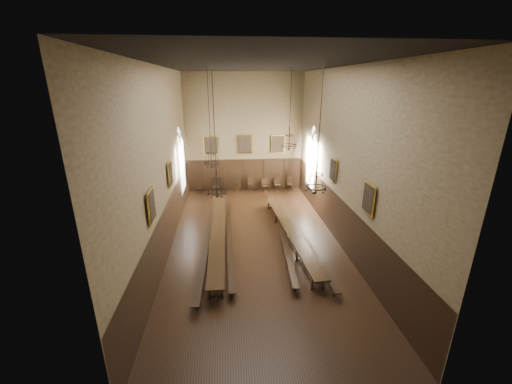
{
  "coord_description": "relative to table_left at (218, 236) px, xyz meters",
  "views": [
    {
      "loc": [
        -1.4,
        -15.13,
        8.22
      ],
      "look_at": [
        0.18,
        1.5,
        2.39
      ],
      "focal_mm": 22.0,
      "sensor_mm": 36.0,
      "label": 1
    }
  ],
  "objects": [
    {
      "name": "bench_right_inner",
      "position": [
        3.53,
        0.1,
        -0.12
      ],
      "size": [
        0.98,
        10.06,
        0.45
      ],
      "rotation": [
        0.0,
        0.0,
        -0.07
      ],
      "color": "black",
      "rests_on": "floor"
    },
    {
      "name": "chair_1",
      "position": [
        -0.4,
        8.37,
        -0.12
      ],
      "size": [
        0.52,
        0.52,
        0.93
      ],
      "rotation": [
        0.0,
        0.0,
        -0.3
      ],
      "color": "black",
      "rests_on": "floor"
    },
    {
      "name": "chair_0",
      "position": [
        -1.63,
        8.38,
        -0.14
      ],
      "size": [
        0.43,
        0.43,
        0.86
      ],
      "rotation": [
        0.0,
        0.0,
        -0.13
      ],
      "color": "black",
      "rests_on": "floor"
    },
    {
      "name": "bench_right_outer",
      "position": [
        4.54,
        -0.36,
        -0.12
      ],
      "size": [
        0.76,
        10.04,
        0.45
      ],
      "rotation": [
        0.0,
        0.0,
        0.05
      ],
      "color": "black",
      "rests_on": "floor"
    },
    {
      "name": "wainscot_panelling",
      "position": [
        1.99,
        -0.13,
        0.84
      ],
      "size": [
        9.0,
        18.0,
        2.5
      ],
      "primitive_type": null,
      "color": "black",
      "rests_on": "floor"
    },
    {
      "name": "wall_front",
      "position": [
        1.99,
        -9.14,
        4.09
      ],
      "size": [
        9.0,
        0.02,
        9.0
      ],
      "primitive_type": "cube",
      "color": "#857052",
      "rests_on": "ground"
    },
    {
      "name": "chandelier_back_right",
      "position": [
        4.23,
        2.63,
        4.67
      ],
      "size": [
        0.88,
        0.88,
        4.36
      ],
      "color": "black",
      "rests_on": "ceiling"
    },
    {
      "name": "chandelier_front_left",
      "position": [
        0.12,
        -2.48,
        3.8
      ],
      "size": [
        0.8,
        0.8,
        5.33
      ],
      "color": "black",
      "rests_on": "ceiling"
    },
    {
      "name": "table_left",
      "position": [
        0.0,
        0.0,
        0.0
      ],
      "size": [
        0.77,
        10.39,
        0.81
      ],
      "rotation": [
        0.0,
        0.0,
        -0.0
      ],
      "color": "black",
      "rests_on": "floor"
    },
    {
      "name": "ceiling",
      "position": [
        1.99,
        -0.13,
        8.6
      ],
      "size": [
        9.0,
        18.0,
        0.02
      ],
      "primitive_type": "cube",
      "color": "black",
      "rests_on": "ground"
    },
    {
      "name": "portrait_right_0",
      "position": [
        6.37,
        0.87,
        3.29
      ],
      "size": [
        0.12,
        1.0,
        1.3
      ],
      "color": "gold",
      "rests_on": "wall_right"
    },
    {
      "name": "window_left",
      "position": [
        -2.44,
        5.37,
        2.99
      ],
      "size": [
        0.2,
        2.2,
        4.6
      ],
      "primitive_type": null,
      "color": "white",
      "rests_on": "wall_left"
    },
    {
      "name": "wall_back",
      "position": [
        1.99,
        8.88,
        4.09
      ],
      "size": [
        9.0,
        0.02,
        9.0
      ],
      "primitive_type": "cube",
      "color": "#857052",
      "rests_on": "ground"
    },
    {
      "name": "chair_4",
      "position": [
        2.45,
        8.47,
        -0.09
      ],
      "size": [
        0.52,
        0.52,
        1.04
      ],
      "rotation": [
        0.0,
        0.0,
        0.15
      ],
      "color": "black",
      "rests_on": "floor"
    },
    {
      "name": "portrait_back_2",
      "position": [
        4.59,
        8.75,
        3.29
      ],
      "size": [
        1.1,
        0.12,
        1.4
      ],
      "color": "gold",
      "rests_on": "wall_back"
    },
    {
      "name": "chandelier_front_right",
      "position": [
        4.32,
        -2.91,
        3.95
      ],
      "size": [
        0.88,
        0.88,
        5.13
      ],
      "color": "black",
      "rests_on": "ceiling"
    },
    {
      "name": "chair_3",
      "position": [
        1.37,
        8.44,
        -0.1
      ],
      "size": [
        0.53,
        0.53,
        1.02
      ],
      "rotation": [
        0.0,
        0.0,
        -0.19
      ],
      "color": "black",
      "rests_on": "floor"
    },
    {
      "name": "portrait_left_0",
      "position": [
        -2.39,
        0.87,
        3.29
      ],
      "size": [
        0.12,
        1.0,
        1.3
      ],
      "color": "gold",
      "rests_on": "wall_left"
    },
    {
      "name": "chair_5",
      "position": [
        3.57,
        8.35,
        -0.09
      ],
      "size": [
        0.55,
        0.55,
        1.04
      ],
      "rotation": [
        0.0,
        0.0,
        0.22
      ],
      "color": "black",
      "rests_on": "floor"
    },
    {
      "name": "wall_right",
      "position": [
        6.5,
        -0.13,
        4.09
      ],
      "size": [
        0.02,
        18.0,
        9.0
      ],
      "primitive_type": "cube",
      "color": "#857052",
      "rests_on": "ground"
    },
    {
      "name": "bench_left_outer",
      "position": [
        -0.57,
        -0.39,
        -0.1
      ],
      "size": [
        0.67,
        10.58,
        0.48
      ],
      "rotation": [
        0.0,
        0.0,
        -0.03
      ],
      "color": "black",
      "rests_on": "floor"
    },
    {
      "name": "window_right",
      "position": [
        6.42,
        5.37,
        2.99
      ],
      "size": [
        0.2,
        2.2,
        4.6
      ],
      "primitive_type": null,
      "color": "white",
      "rests_on": "wall_right"
    },
    {
      "name": "bench_left_inner",
      "position": [
        0.58,
        -0.09,
        -0.12
      ],
      "size": [
        0.39,
        9.78,
        0.44
      ],
      "rotation": [
        0.0,
        0.0,
        0.01
      ],
      "color": "black",
      "rests_on": "floor"
    },
    {
      "name": "table_right",
      "position": [
        3.88,
        0.02,
        -0.01
      ],
      "size": [
        1.39,
        10.09,
        0.79
      ],
      "rotation": [
        0.0,
        0.0,
        0.07
      ],
      "color": "black",
      "rests_on": "floor"
    },
    {
      "name": "chair_6",
      "position": [
        4.55,
        8.43,
        -0.1
      ],
      "size": [
        0.52,
        0.52,
        1.02
      ],
      "rotation": [
        0.0,
        0.0,
        0.16
      ],
      "color": "black",
      "rests_on": "floor"
    },
    {
      "name": "portrait_back_0",
      "position": [
        -0.61,
        8.75,
        3.29
      ],
      "size": [
        1.1,
        0.12,
        1.4
      ],
      "color": "gold",
      "rests_on": "wall_back"
    },
    {
      "name": "portrait_right_1",
      "position": [
        6.37,
        -3.63,
        3.29
      ],
      "size": [
        0.12,
        1.0,
        1.3
      ],
      "color": "gold",
      "rests_on": "wall_right"
    },
    {
      "name": "wall_left",
      "position": [
        -2.52,
        -0.13,
        4.09
      ],
      "size": [
        0.02,
        18.0,
        9.0
      ],
      "primitive_type": "cube",
      "color": "#857052",
      "rests_on": "ground"
    },
    {
      "name": "portrait_back_1",
      "position": [
        1.99,
        8.75,
        3.29
      ],
      "size": [
        1.1,
        0.12,
        1.4
      ],
      "color": "gold",
      "rests_on": "wall_back"
    },
    {
      "name": "chandelier_back_left",
      "position": [
        -0.3,
        2.29,
        3.85
      ],
      "size": [
        0.86,
        0.86,
        5.25
      ],
      "color": "black",
      "rests_on": "ceiling"
    },
    {
      "name": "chair_7",
      "position": [
        5.58,
        8.43,
        -0.09
      ],
      "size": [
        0.5,
        0.5,
        1.03
      ],
      "rotation": [
        0.0,
        0.0,
        0.09
      ],
      "color": "black",
      "rests_on": "floor"
    },
    {
      "name": "portrait_left_1",
      "position": [
        -2.39,
        -3.63,
        3.29
      ],
      "size": [
        0.12,
        1.0,
        1.3
      ],
      "color": "gold",
      "rests_on": "wall_left"
    },
    {
      "name": "floor",
      "position": [
        1.99,
        -0.13,
        -0.42
      ],
      "size": [
        9.0,
        18.0,
        0.02
      ],
      "primitive_type": "cube",
      "color": "black",
      "rests_on": "ground"
    }
  ]
}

